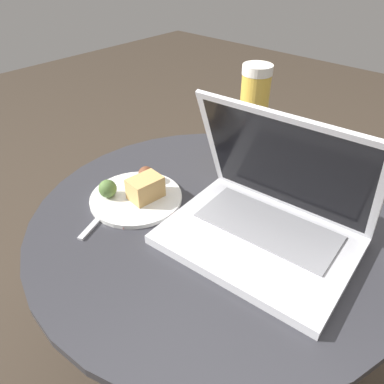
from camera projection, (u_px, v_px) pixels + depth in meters
The scene contains 7 objects.
ground_plane at pixel (209, 362), 1.08m from camera, with size 6.00×6.00×0.00m, color #382D23.
table at pixel (213, 268), 0.85m from camera, with size 0.75×0.75×0.54m.
napkin at pixel (140, 200), 0.81m from camera, with size 0.19×0.17×0.00m.
laptop at pixel (267, 216), 0.69m from camera, with size 0.36×0.28×0.25m.
beer_glass at pixel (253, 118), 0.87m from camera, with size 0.07×0.07×0.25m.
snack_plate at pixel (137, 193), 0.81m from camera, with size 0.20×0.20×0.06m.
fork at pixel (107, 210), 0.78m from camera, with size 0.08×0.16×0.00m.
Camera 1 is at (0.36, -0.47, 1.03)m, focal length 35.00 mm.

